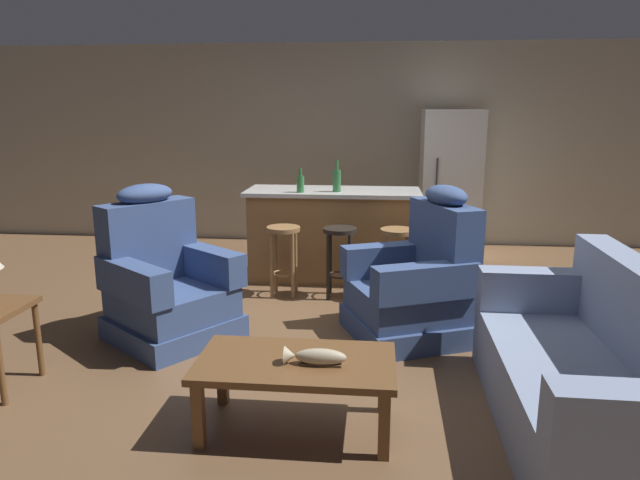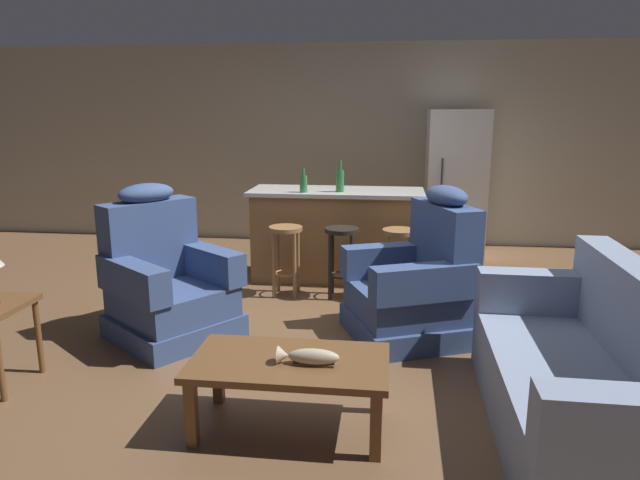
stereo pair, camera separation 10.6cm
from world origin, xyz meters
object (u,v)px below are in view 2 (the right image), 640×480
at_px(kitchen_island, 336,234).
at_px(bar_stool_middle, 342,249).
at_px(bar_stool_left, 286,248).
at_px(refrigerator, 455,184).
at_px(fish_figurine, 308,357).
at_px(bottle_tall_green, 340,180).
at_px(coffee_table, 289,369).
at_px(couch, 587,379).
at_px(bottle_short_amber, 303,183).
at_px(recliner_near_island, 417,285).
at_px(bar_stool_right, 399,251).
at_px(recliner_near_lamp, 166,283).

relative_size(kitchen_island, bar_stool_middle, 2.65).
bearing_deg(bar_stool_left, refrigerator, 46.13).
distance_m(fish_figurine, bottle_tall_green, 2.95).
relative_size(coffee_table, fish_figurine, 3.24).
height_order(couch, bottle_short_amber, bottle_short_amber).
xyz_separation_m(coffee_table, bottle_tall_green, (0.02, 2.84, 0.71)).
distance_m(recliner_near_island, bar_stool_middle, 1.11).
distance_m(kitchen_island, bar_stool_right, 0.91).
relative_size(coffee_table, bottle_short_amber, 4.57).
distance_m(recliner_near_lamp, bar_stool_right, 2.14).
distance_m(bar_stool_middle, bottle_short_amber, 0.83).
height_order(kitchen_island, bottle_short_amber, bottle_short_amber).
relative_size(bar_stool_middle, bottle_short_amber, 2.83).
bearing_deg(coffee_table, fish_figurine, -23.19).
bearing_deg(bottle_tall_green, recliner_near_lamp, -127.91).
height_order(couch, refrigerator, refrigerator).
xyz_separation_m(bar_stool_right, bottle_short_amber, (-0.97, 0.42, 0.57)).
distance_m(fish_figurine, recliner_near_island, 1.64).
relative_size(recliner_near_island, bar_stool_left, 1.76).
height_order(couch, bottle_tall_green, bottle_tall_green).
xyz_separation_m(kitchen_island, refrigerator, (1.33, 1.20, 0.40)).
relative_size(bar_stool_middle, refrigerator, 0.39).
bearing_deg(fish_figurine, recliner_near_island, 66.69).
distance_m(recliner_near_lamp, bottle_short_amber, 1.85).
height_order(couch, bar_stool_right, couch).
relative_size(recliner_near_lamp, bar_stool_left, 1.76).
bearing_deg(bar_stool_right, recliner_near_lamp, -149.45).
bearing_deg(bar_stool_right, refrigerator, 69.52).
relative_size(recliner_near_island, kitchen_island, 0.67).
relative_size(coffee_table, bottle_tall_green, 3.48).
distance_m(couch, bar_stool_right, 2.44).
xyz_separation_m(bar_stool_right, refrigerator, (0.68, 1.83, 0.41)).
distance_m(recliner_near_island, bottle_short_amber, 1.81).
xyz_separation_m(kitchen_island, bottle_short_amber, (-0.31, -0.21, 0.56)).
relative_size(recliner_near_island, bar_stool_right, 1.76).
bearing_deg(refrigerator, fish_figurine, -105.88).
bearing_deg(kitchen_island, bar_stool_middle, -79.86).
height_order(coffee_table, bar_stool_right, bar_stool_right).
distance_m(recliner_near_lamp, bar_stool_middle, 1.69).
height_order(fish_figurine, recliner_near_lamp, recliner_near_lamp).
bearing_deg(bottle_short_amber, recliner_near_lamp, -120.15).
height_order(recliner_near_lamp, bar_stool_middle, recliner_near_lamp).
bearing_deg(bar_stool_middle, coffee_table, -92.13).
relative_size(bar_stool_right, bottle_short_amber, 2.83).
bearing_deg(bar_stool_middle, bottle_tall_green, 97.60).
bearing_deg(refrigerator, bottle_short_amber, -139.44).
height_order(fish_figurine, kitchen_island, kitchen_island).
distance_m(couch, bottle_tall_green, 3.24).
distance_m(bar_stool_middle, refrigerator, 2.24).
relative_size(recliner_near_lamp, bottle_short_amber, 4.99).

